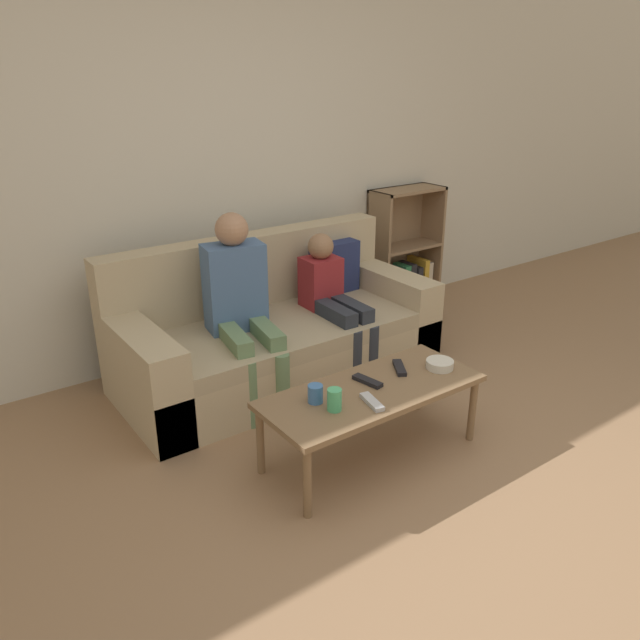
# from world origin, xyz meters

# --- Properties ---
(ground_plane) EXTENTS (22.00, 22.00, 0.00)m
(ground_plane) POSITION_xyz_m (0.00, 0.00, 0.00)
(ground_plane) COLOR #997251
(wall_back) EXTENTS (12.00, 0.06, 2.60)m
(wall_back) POSITION_xyz_m (0.00, 2.44, 1.30)
(wall_back) COLOR beige
(wall_back) RESTS_ON ground_plane
(couch) EXTENTS (2.04, 0.90, 0.88)m
(couch) POSITION_xyz_m (0.01, 1.79, 0.29)
(couch) COLOR tan
(couch) RESTS_ON ground_plane
(bookshelf) EXTENTS (0.62, 0.28, 0.99)m
(bookshelf) POSITION_xyz_m (1.56, 2.28, 0.37)
(bookshelf) COLOR #8E7051
(bookshelf) RESTS_ON ground_plane
(coffee_table) EXTENTS (1.16, 0.49, 0.40)m
(coffee_table) POSITION_xyz_m (-0.09, 0.71, 0.36)
(coffee_table) COLOR brown
(coffee_table) RESTS_ON ground_plane
(person_adult) EXTENTS (0.42, 0.66, 1.12)m
(person_adult) POSITION_xyz_m (-0.29, 1.70, 0.63)
(person_adult) COLOR #66845B
(person_adult) RESTS_ON ground_plane
(person_child) EXTENTS (0.25, 0.63, 0.90)m
(person_child) POSITION_xyz_m (0.37, 1.65, 0.51)
(person_child) COLOR #282D38
(person_child) RESTS_ON ground_plane
(cup_near) EXTENTS (0.07, 0.07, 0.09)m
(cup_near) POSITION_xyz_m (-0.40, 0.76, 0.44)
(cup_near) COLOR #3D70B2
(cup_near) RESTS_ON coffee_table
(cup_far) EXTENTS (0.07, 0.07, 0.11)m
(cup_far) POSITION_xyz_m (-0.37, 0.65, 0.45)
(cup_far) COLOR #4CB77A
(cup_far) RESTS_ON coffee_table
(tv_remote_0) EXTENTS (0.08, 0.18, 0.02)m
(tv_remote_0) POSITION_xyz_m (-0.07, 0.77, 0.41)
(tv_remote_0) COLOR black
(tv_remote_0) RESTS_ON coffee_table
(tv_remote_1) EXTENTS (0.13, 0.17, 0.02)m
(tv_remote_1) POSITION_xyz_m (0.16, 0.78, 0.41)
(tv_remote_1) COLOR black
(tv_remote_1) RESTS_ON coffee_table
(tv_remote_2) EXTENTS (0.08, 0.18, 0.02)m
(tv_remote_2) POSITION_xyz_m (-0.19, 0.59, 0.41)
(tv_remote_2) COLOR #B7B7BC
(tv_remote_2) RESTS_ON coffee_table
(snack_bowl) EXTENTS (0.15, 0.15, 0.05)m
(snack_bowl) POSITION_xyz_m (0.35, 0.67, 0.42)
(snack_bowl) COLOR beige
(snack_bowl) RESTS_ON coffee_table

